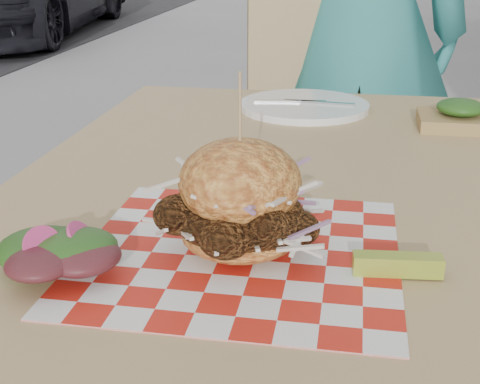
{
  "coord_description": "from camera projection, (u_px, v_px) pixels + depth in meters",
  "views": [
    {
      "loc": [
        0.36,
        -0.76,
        1.09
      ],
      "look_at": [
        0.24,
        -0.08,
        0.82
      ],
      "focal_mm": 50.0,
      "sensor_mm": 36.0,
      "label": 1
    }
  ],
  "objects": [
    {
      "name": "diner",
      "position": [
        360.0,
        29.0,
        1.88
      ],
      "size": [
        0.61,
        0.4,
        1.68
      ],
      "primitive_type": "imported",
      "rotation": [
        0.0,
        0.0,
        3.14
      ],
      "color": "teal",
      "rests_on": "ground"
    },
    {
      "name": "patio_table",
      "position": [
        279.0,
        227.0,
        1.03
      ],
      "size": [
        0.8,
        1.2,
        0.75
      ],
      "color": "tan",
      "rests_on": "ground"
    },
    {
      "name": "patio_chair",
      "position": [
        307.0,
        137.0,
        1.9
      ],
      "size": [
        0.51,
        0.52,
        0.95
      ],
      "rotation": [
        0.0,
        0.0,
        0.25
      ],
      "color": "tan",
      "rests_on": "ground"
    },
    {
      "name": "paper_liner",
      "position": [
        240.0,
        252.0,
        0.77
      ],
      "size": [
        0.36,
        0.36,
        0.0
      ],
      "primitive_type": "cube",
      "color": "red",
      "rests_on": "patio_table"
    },
    {
      "name": "sandwich",
      "position": [
        240.0,
        205.0,
        0.75
      ],
      "size": [
        0.18,
        0.18,
        0.21
      ],
      "color": "gold",
      "rests_on": "paper_liner"
    },
    {
      "name": "pickle_spear",
      "position": [
        398.0,
        265.0,
        0.71
      ],
      "size": [
        0.1,
        0.03,
        0.02
      ],
      "primitive_type": "cube",
      "rotation": [
        0.0,
        0.0,
        0.09
      ],
      "color": "#93AA31",
      "rests_on": "paper_liner"
    },
    {
      "name": "side_salad",
      "position": [
        64.0,
        262.0,
        0.71
      ],
      "size": [
        0.14,
        0.14,
        0.05
      ],
      "color": "#3F1419",
      "rests_on": "patio_table"
    },
    {
      "name": "place_setting",
      "position": [
        304.0,
        106.0,
        1.4
      ],
      "size": [
        0.27,
        0.27,
        0.02
      ],
      "color": "white",
      "rests_on": "patio_table"
    },
    {
      "name": "kraft_tray",
      "position": [
        460.0,
        116.0,
        1.26
      ],
      "size": [
        0.15,
        0.12,
        0.06
      ],
      "color": "olive",
      "rests_on": "patio_table"
    }
  ]
}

